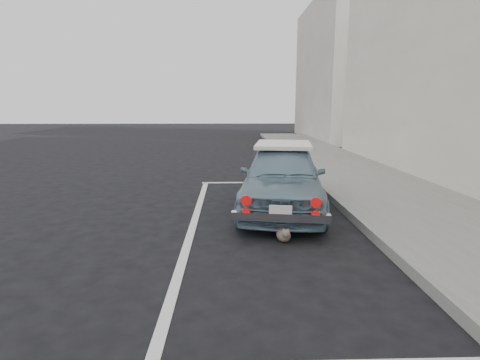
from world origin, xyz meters
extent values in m
plane|color=black|center=(0.00, 0.00, 0.00)|extent=(80.00, 80.00, 0.00)
cube|color=slate|center=(3.20, 2.00, 0.07)|extent=(2.80, 40.00, 0.15)
cube|color=white|center=(4.66, 7.60, 4.60)|extent=(0.10, 2.00, 1.60)
cube|color=white|center=(4.66, 10.00, 4.60)|extent=(0.10, 2.00, 1.60)
cube|color=#B7B1A6|center=(6.35, 20.00, 4.00)|extent=(3.50, 10.00, 8.00)
cube|color=silver|center=(0.50, 6.50, 0.00)|extent=(3.00, 0.12, 0.01)
cube|color=silver|center=(-0.90, 3.00, 0.00)|extent=(0.12, 7.00, 0.01)
imported|color=#6B8A9C|center=(0.73, 3.98, 0.64)|extent=(2.06, 3.94, 1.28)
cube|color=white|center=(0.78, 4.35, 1.21)|extent=(1.26, 1.57, 0.07)
cube|color=silver|center=(0.45, 2.18, 0.38)|extent=(1.43, 0.34, 0.12)
cube|color=white|center=(0.44, 2.13, 0.48)|extent=(0.33, 0.07, 0.17)
cylinder|color=red|center=(-0.05, 2.22, 0.62)|extent=(0.15, 0.06, 0.15)
cylinder|color=red|center=(0.93, 2.07, 0.62)|extent=(0.15, 0.06, 0.15)
cylinder|color=red|center=(-0.05, 2.22, 0.44)|extent=(0.12, 0.06, 0.12)
cylinder|color=red|center=(0.93, 2.07, 0.44)|extent=(0.12, 0.06, 0.12)
ellipsoid|color=#756759|center=(0.50, 2.21, 0.11)|extent=(0.23, 0.34, 0.20)
sphere|color=#756759|center=(0.51, 2.06, 0.17)|extent=(0.13, 0.13, 0.13)
cone|color=#756759|center=(0.48, 2.06, 0.24)|extent=(0.04, 0.04, 0.05)
cone|color=#756759|center=(0.55, 2.07, 0.24)|extent=(0.04, 0.04, 0.05)
cylinder|color=#756759|center=(0.54, 2.38, 0.04)|extent=(0.12, 0.20, 0.03)
camera|label=1|loc=(-0.29, -3.01, 1.96)|focal=28.00mm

